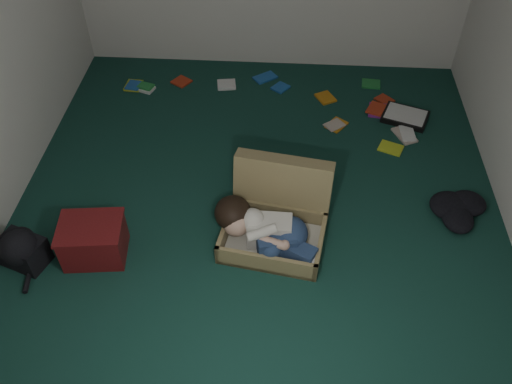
# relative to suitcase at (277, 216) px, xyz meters

# --- Properties ---
(floor) EXTENTS (4.50, 4.50, 0.00)m
(floor) POSITION_rel_suitcase_xyz_m (-0.17, 0.22, -0.17)
(floor) COLOR #143B31
(floor) RESTS_ON ground
(suitcase) EXTENTS (0.88, 0.86, 0.56)m
(suitcase) POSITION_rel_suitcase_xyz_m (0.00, 0.00, 0.00)
(suitcase) COLOR #928050
(suitcase) RESTS_ON floor
(person) EXTENTS (0.81, 0.49, 0.35)m
(person) POSITION_rel_suitcase_xyz_m (-0.08, -0.18, 0.04)
(person) COLOR beige
(person) RESTS_ON suitcase
(maroon_bin) EXTENTS (0.50, 0.42, 0.32)m
(maroon_bin) POSITION_rel_suitcase_xyz_m (-1.36, -0.33, -0.01)
(maroon_bin) COLOR maroon
(maroon_bin) RESTS_ON floor
(backpack) EXTENTS (0.50, 0.45, 0.25)m
(backpack) POSITION_rel_suitcase_xyz_m (-1.87, -0.43, -0.04)
(backpack) COLOR black
(backpack) RESTS_ON floor
(clothing_pile) EXTENTS (0.49, 0.42, 0.14)m
(clothing_pile) POSITION_rel_suitcase_xyz_m (1.53, 0.23, -0.10)
(clothing_pile) COLOR black
(clothing_pile) RESTS_ON floor
(paper_tray) EXTENTS (0.51, 0.44, 0.06)m
(paper_tray) POSITION_rel_suitcase_xyz_m (1.21, 1.53, -0.14)
(paper_tray) COLOR black
(paper_tray) RESTS_ON floor
(book_scatter) EXTENTS (2.95, 1.34, 0.02)m
(book_scatter) POSITION_rel_suitcase_xyz_m (0.08, 1.77, -0.16)
(book_scatter) COLOR #C3DA26
(book_scatter) RESTS_ON floor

